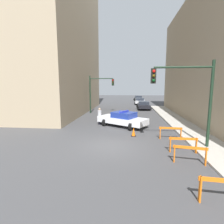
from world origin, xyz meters
TOP-DOWN VIEW (x-y plane):
  - ground_plane at (0.00, 0.00)m, footprint 120.00×120.00m
  - sidewalk_right at (6.20, 0.00)m, footprint 2.40×44.00m
  - building_corner_left at (-12.00, 14.00)m, footprint 14.00×20.00m
  - traffic_light_near at (4.73, 0.16)m, footprint 3.64×0.35m
  - traffic_light_far at (-3.30, 13.29)m, footprint 3.44×0.35m
  - police_car at (0.47, 5.49)m, footprint 4.98×4.01m
  - parked_car_near at (3.40, 17.96)m, footprint 2.29×4.31m
  - parked_car_mid at (3.30, 25.71)m, footprint 2.52×4.44m
  - parked_car_far at (3.32, 33.91)m, footprint 2.39×4.37m
  - pedestrian_crossing at (-1.85, 6.13)m, footprint 0.50×0.50m
  - barrier_front at (4.17, -5.21)m, footprint 1.60×0.29m
  - barrier_mid at (4.09, -2.20)m, footprint 1.58×0.41m
  - barrier_back at (4.20, -0.72)m, footprint 1.60×0.20m
  - barrier_corner at (4.05, 1.79)m, footprint 1.60×0.23m
  - traffic_cone at (1.43, 2.35)m, footprint 0.36×0.36m

SIDE VIEW (x-z plane):
  - ground_plane at x=0.00m, z-range 0.00..0.00m
  - sidewalk_right at x=6.20m, z-range 0.00..0.12m
  - traffic_cone at x=1.43m, z-range -0.01..0.65m
  - barrier_front at x=4.17m, z-range 0.17..1.07m
  - barrier_mid at x=4.09m, z-range 0.17..1.07m
  - barrier_back at x=4.20m, z-range 0.17..1.07m
  - barrier_corner at x=4.05m, z-range 0.17..1.07m
  - parked_car_near at x=3.40m, z-range 0.02..1.33m
  - parked_car_mid at x=3.30m, z-range 0.02..1.33m
  - parked_car_far at x=3.32m, z-range 0.02..1.33m
  - police_car at x=0.47m, z-range -0.04..1.48m
  - pedestrian_crossing at x=-1.85m, z-range 0.03..1.69m
  - traffic_light_far at x=-3.30m, z-range 0.80..6.00m
  - traffic_light_near at x=4.73m, z-range 0.93..6.13m
  - building_corner_left at x=-12.00m, z-range 0.00..21.41m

